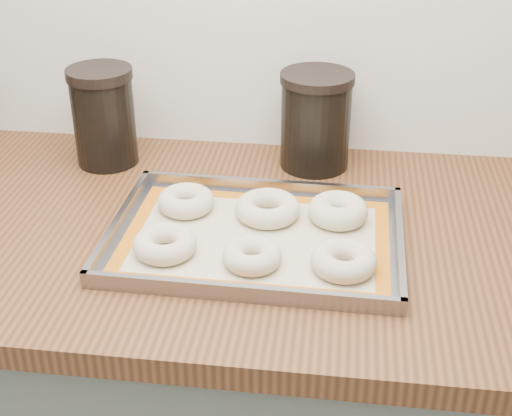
# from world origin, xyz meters

# --- Properties ---
(countertop) EXTENTS (3.06, 0.68, 0.04)m
(countertop) POSITION_xyz_m (0.00, 1.68, 0.88)
(countertop) COLOR brown
(countertop) RESTS_ON cabinet
(baking_tray) EXTENTS (0.47, 0.34, 0.03)m
(baking_tray) POSITION_xyz_m (0.25, 1.63, 0.91)
(baking_tray) COLOR gray
(baking_tray) RESTS_ON countertop
(baking_mat) EXTENTS (0.42, 0.30, 0.00)m
(baking_mat) POSITION_xyz_m (0.25, 1.63, 0.90)
(baking_mat) COLOR #C6B793
(baking_mat) RESTS_ON baking_tray
(bagel_front_left) EXTENTS (0.12, 0.12, 0.03)m
(bagel_front_left) POSITION_xyz_m (0.11, 1.57, 0.92)
(bagel_front_left) COLOR beige
(bagel_front_left) RESTS_ON baking_mat
(bagel_front_mid) EXTENTS (0.10, 0.10, 0.03)m
(bagel_front_mid) POSITION_xyz_m (0.25, 1.55, 0.92)
(bagel_front_mid) COLOR beige
(bagel_front_mid) RESTS_ON baking_mat
(bagel_front_right) EXTENTS (0.10, 0.10, 0.03)m
(bagel_front_right) POSITION_xyz_m (0.39, 1.56, 0.92)
(bagel_front_right) COLOR beige
(bagel_front_right) RESTS_ON baking_mat
(bagel_back_left) EXTENTS (0.11, 0.11, 0.03)m
(bagel_back_left) POSITION_xyz_m (0.12, 1.71, 0.92)
(bagel_back_left) COLOR beige
(bagel_back_left) RESTS_ON baking_mat
(bagel_back_mid) EXTENTS (0.11, 0.11, 0.03)m
(bagel_back_mid) POSITION_xyz_m (0.26, 1.70, 0.92)
(bagel_back_mid) COLOR beige
(bagel_back_mid) RESTS_ON baking_mat
(bagel_back_right) EXTENTS (0.12, 0.12, 0.04)m
(bagel_back_right) POSITION_xyz_m (0.37, 1.70, 0.92)
(bagel_back_right) COLOR beige
(bagel_back_right) RESTS_ON baking_mat
(canister_mid) EXTENTS (0.12, 0.12, 0.19)m
(canister_mid) POSITION_xyz_m (-0.08, 1.88, 0.99)
(canister_mid) COLOR black
(canister_mid) RESTS_ON countertop
(canister_right) EXTENTS (0.14, 0.14, 0.18)m
(canister_right) POSITION_xyz_m (0.32, 1.92, 0.99)
(canister_right) COLOR black
(canister_right) RESTS_ON countertop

